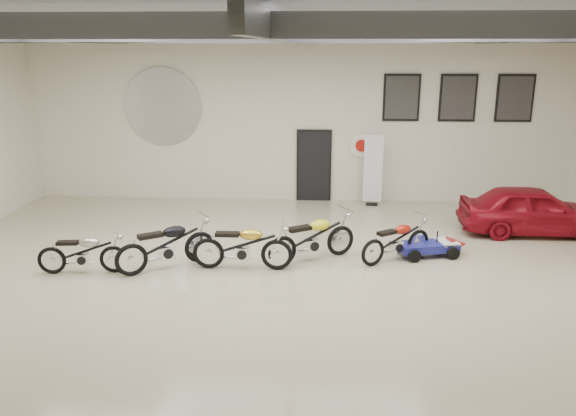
# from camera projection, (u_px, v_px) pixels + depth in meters

# --- Properties ---
(floor) EXTENTS (16.00, 12.00, 0.01)m
(floor) POSITION_uv_depth(u_px,v_px,m) (285.00, 276.00, 11.46)
(floor) COLOR #B9AF8D
(floor) RESTS_ON ground
(ceiling) EXTENTS (16.00, 12.00, 0.01)m
(ceiling) POSITION_uv_depth(u_px,v_px,m) (284.00, 18.00, 10.08)
(ceiling) COLOR gray
(ceiling) RESTS_ON back_wall
(back_wall) EXTENTS (16.00, 0.02, 5.00)m
(back_wall) POSITION_uv_depth(u_px,v_px,m) (298.00, 118.00, 16.52)
(back_wall) COLOR beige
(back_wall) RESTS_ON floor
(ceiling_beams) EXTENTS (15.80, 11.80, 0.32)m
(ceiling_beams) POSITION_uv_depth(u_px,v_px,m) (284.00, 33.00, 10.15)
(ceiling_beams) COLOR #4F5156
(ceiling_beams) RESTS_ON ceiling
(door) EXTENTS (0.92, 0.08, 2.10)m
(door) POSITION_uv_depth(u_px,v_px,m) (314.00, 166.00, 16.85)
(door) COLOR black
(door) RESTS_ON back_wall
(logo_plaque) EXTENTS (2.30, 0.06, 1.16)m
(logo_plaque) POSITION_uv_depth(u_px,v_px,m) (163.00, 107.00, 16.62)
(logo_plaque) COLOR silver
(logo_plaque) RESTS_ON back_wall
(poster_left) EXTENTS (1.05, 0.08, 1.35)m
(poster_left) POSITION_uv_depth(u_px,v_px,m) (402.00, 98.00, 16.15)
(poster_left) COLOR black
(poster_left) RESTS_ON back_wall
(poster_mid) EXTENTS (1.05, 0.08, 1.35)m
(poster_mid) POSITION_uv_depth(u_px,v_px,m) (458.00, 98.00, 16.06)
(poster_mid) COLOR black
(poster_mid) RESTS_ON back_wall
(poster_right) EXTENTS (1.05, 0.08, 1.35)m
(poster_right) POSITION_uv_depth(u_px,v_px,m) (515.00, 98.00, 15.97)
(poster_right) COLOR black
(poster_right) RESTS_ON back_wall
(oil_sign) EXTENTS (0.72, 0.10, 0.72)m
(oil_sign) POSITION_uv_depth(u_px,v_px,m) (361.00, 145.00, 16.59)
(oil_sign) COLOR white
(oil_sign) RESTS_ON back_wall
(banner_stand) EXTENTS (0.57, 0.27, 2.01)m
(banner_stand) POSITION_uv_depth(u_px,v_px,m) (373.00, 172.00, 16.33)
(banner_stand) COLOR white
(banner_stand) RESTS_ON floor
(motorcycle_silver) EXTENTS (1.84, 0.75, 0.93)m
(motorcycle_silver) POSITION_uv_depth(u_px,v_px,m) (82.00, 252.00, 11.48)
(motorcycle_silver) COLOR silver
(motorcycle_silver) RESTS_ON floor
(motorcycle_black) EXTENTS (2.12, 1.73, 1.10)m
(motorcycle_black) POSITION_uv_depth(u_px,v_px,m) (166.00, 244.00, 11.68)
(motorcycle_black) COLOR silver
(motorcycle_black) RESTS_ON floor
(motorcycle_gold) EXTENTS (2.05, 0.64, 1.07)m
(motorcycle_gold) POSITION_uv_depth(u_px,v_px,m) (242.00, 245.00, 11.67)
(motorcycle_gold) COLOR silver
(motorcycle_gold) RESTS_ON floor
(motorcycle_yellow) EXTENTS (2.13, 1.65, 1.09)m
(motorcycle_yellow) POSITION_uv_depth(u_px,v_px,m) (312.00, 237.00, 12.13)
(motorcycle_yellow) COLOR silver
(motorcycle_yellow) RESTS_ON floor
(motorcycle_red) EXTENTS (1.84, 1.49, 0.95)m
(motorcycle_red) POSITION_uv_depth(u_px,v_px,m) (396.00, 240.00, 12.17)
(motorcycle_red) COLOR silver
(motorcycle_red) RESTS_ON floor
(go_kart) EXTENTS (1.73, 1.09, 0.58)m
(go_kart) POSITION_uv_depth(u_px,v_px,m) (434.00, 243.00, 12.50)
(go_kart) COLOR navy
(go_kart) RESTS_ON floor
(vintage_car) EXTENTS (1.46, 3.58, 1.22)m
(vintage_car) POSITION_uv_depth(u_px,v_px,m) (533.00, 210.00, 13.92)
(vintage_car) COLOR maroon
(vintage_car) RESTS_ON floor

